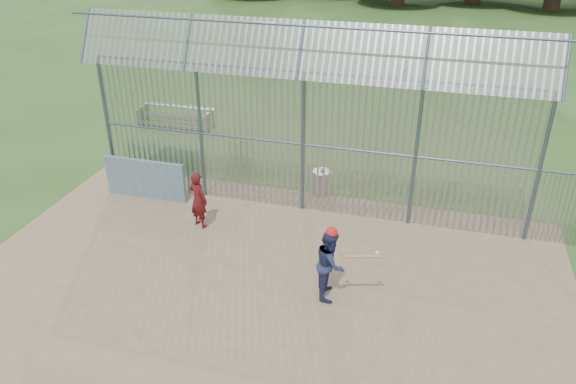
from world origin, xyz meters
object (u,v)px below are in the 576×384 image
(batter, at_px, (330,264))
(trash_can, at_px, (322,182))
(onlooker, at_px, (198,200))
(bleacher, at_px, (175,117))
(dugout_wall, at_px, (145,179))

(batter, height_order, trash_can, batter)
(onlooker, distance_m, bleacher, 7.76)
(batter, bearing_deg, bleacher, 33.33)
(dugout_wall, relative_size, batter, 1.53)
(dugout_wall, height_order, bleacher, dugout_wall)
(dugout_wall, relative_size, trash_can, 3.05)
(onlooker, relative_size, trash_can, 1.94)
(batter, relative_size, trash_can, 2.00)
(onlooker, height_order, trash_can, onlooker)
(onlooker, xyz_separation_m, bleacher, (-3.94, 6.67, -0.41))
(dugout_wall, xyz_separation_m, onlooker, (2.17, -1.08, 0.20))
(dugout_wall, bearing_deg, trash_can, 18.58)
(onlooker, xyz_separation_m, trash_can, (2.76, 2.73, -0.44))
(onlooker, bearing_deg, trash_can, -110.62)
(batter, xyz_separation_m, trash_can, (-1.24, 4.70, -0.46))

